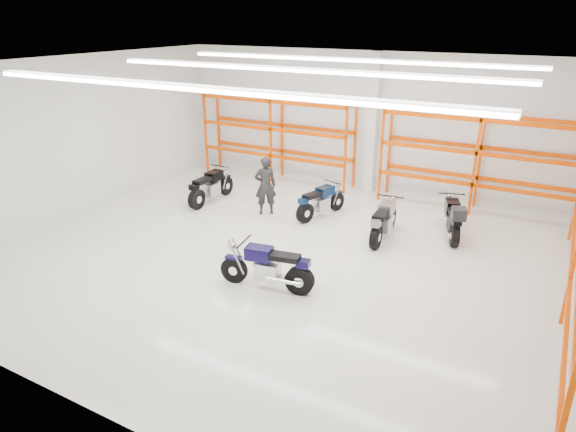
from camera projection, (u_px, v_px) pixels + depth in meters
The scene contains 11 objects.
ground at pixel (285, 256), 12.61m from camera, with size 14.00×14.00×0.00m, color beige.
room_shell at pixel (285, 123), 11.42m from camera, with size 14.02×12.02×4.51m.
motorcycle_main at pixel (270, 268), 10.95m from camera, with size 2.13×0.71×1.05m.
motorcycle_back_a at pixel (210, 188), 16.03m from camera, with size 0.71×2.15×1.06m.
motorcycle_back_b at pixel (319, 202), 14.90m from camera, with size 0.85×1.93×0.97m.
motorcycle_back_c at pixel (383, 222), 13.42m from camera, with size 0.69×2.10×1.03m.
motorcycle_back_d at pixel (453, 219), 13.48m from camera, with size 1.02×2.11×1.11m.
standing_man at pixel (265, 186), 15.00m from camera, with size 0.64×0.42×1.75m, color black.
structural_column at pixel (373, 124), 16.52m from camera, with size 0.32×0.32×4.50m, color white.
pallet_racking_back_left at pixel (276, 129), 17.94m from camera, with size 5.67×0.87×3.00m.
pallet_racking_back_right at pixel (479, 153), 14.89m from camera, with size 5.67×0.87×3.00m.
Camera 1 is at (5.54, -9.92, 5.55)m, focal length 32.00 mm.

